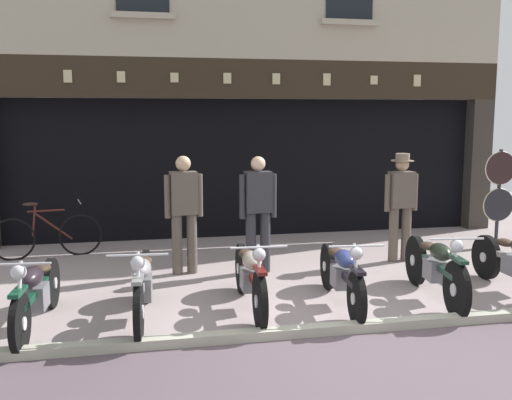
{
  "coord_description": "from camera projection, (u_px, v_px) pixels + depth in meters",
  "views": [
    {
      "loc": [
        -2.18,
        -5.67,
        2.32
      ],
      "look_at": [
        -0.42,
        2.7,
        1.07
      ],
      "focal_mm": 41.57,
      "sensor_mm": 36.0,
      "label": 1
    }
  ],
  "objects": [
    {
      "name": "ground",
      "position": [
        386.0,
        379.0,
        5.32
      ],
      "size": [
        21.84,
        22.0,
        0.18
      ],
      "color": "gray"
    },
    {
      "name": "shop_facade",
      "position": [
        234.0,
        143.0,
        12.81
      ],
      "size": [
        10.14,
        4.42,
        6.25
      ],
      "color": "black",
      "rests_on": "ground"
    },
    {
      "name": "motorcycle_far_left",
      "position": [
        36.0,
        292.0,
        6.39
      ],
      "size": [
        0.62,
        2.01,
        0.89
      ],
      "rotation": [
        0.0,
        0.0,
        3.06
      ],
      "color": "black",
      "rests_on": "ground"
    },
    {
      "name": "motorcycle_left",
      "position": [
        143.0,
        284.0,
        6.65
      ],
      "size": [
        0.62,
        2.02,
        0.92
      ],
      "rotation": [
        0.0,
        0.0,
        3.06
      ],
      "color": "black",
      "rests_on": "ground"
    },
    {
      "name": "motorcycle_center_left",
      "position": [
        250.0,
        275.0,
        7.0
      ],
      "size": [
        0.62,
        2.03,
        0.92
      ],
      "rotation": [
        0.0,
        0.0,
        3.1
      ],
      "color": "black",
      "rests_on": "ground"
    },
    {
      "name": "motorcycle_center",
      "position": [
        342.0,
        273.0,
        7.17
      ],
      "size": [
        0.62,
        2.02,
        0.9
      ],
      "rotation": [
        0.0,
        0.0,
        3.04
      ],
      "color": "black",
      "rests_on": "ground"
    },
    {
      "name": "motorcycle_center_right",
      "position": [
        435.0,
        266.0,
        7.38
      ],
      "size": [
        0.62,
        2.04,
        0.93
      ],
      "rotation": [
        0.0,
        0.0,
        3.0
      ],
      "color": "black",
      "rests_on": "ground"
    },
    {
      "name": "salesman_left",
      "position": [
        184.0,
        209.0,
        8.56
      ],
      "size": [
        0.56,
        0.27,
        1.73
      ],
      "rotation": [
        0.0,
        0.0,
        3.25
      ],
      "color": "brown",
      "rests_on": "ground"
    },
    {
      "name": "shopkeeper_center",
      "position": [
        258.0,
        208.0,
        8.63
      ],
      "size": [
        0.56,
        0.26,
        1.71
      ],
      "rotation": [
        0.0,
        0.0,
        3.21
      ],
      "color": "#2D2D33",
      "rests_on": "ground"
    },
    {
      "name": "salesman_right",
      "position": [
        401.0,
        201.0,
        9.29
      ],
      "size": [
        0.56,
        0.35,
        1.71
      ],
      "rotation": [
        0.0,
        0.0,
        3.19
      ],
      "color": "brown",
      "rests_on": "ground"
    },
    {
      "name": "tyre_sign_pole",
      "position": [
        499.0,
        188.0,
        10.37
      ],
      "size": [
        0.59,
        0.06,
        1.71
      ],
      "color": "#232328",
      "rests_on": "ground"
    },
    {
      "name": "advert_board_near",
      "position": [
        160.0,
        146.0,
        10.91
      ],
      "size": [
        0.66,
        0.03,
        1.08
      ],
      "color": "silver"
    },
    {
      "name": "leaning_bicycle",
      "position": [
        47.0,
        235.0,
        9.61
      ],
      "size": [
        1.72,
        0.5,
        0.94
      ],
      "rotation": [
        0.0,
        0.0,
        -1.4
      ],
      "color": "black",
      "rests_on": "ground"
    }
  ]
}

